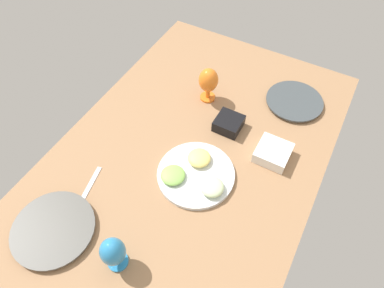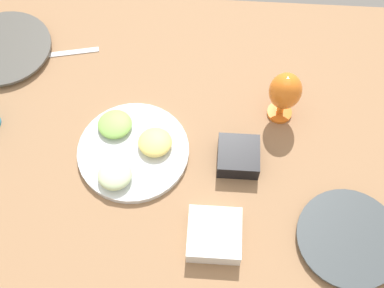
{
  "view_description": "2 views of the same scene",
  "coord_description": "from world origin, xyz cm",
  "px_view_note": "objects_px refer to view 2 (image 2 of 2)",
  "views": [
    {
      "loc": [
        -70.32,
        -39.94,
        114.5
      ],
      "look_at": [
        2.89,
        0.22,
        3.17
      ],
      "focal_mm": 31.63,
      "sensor_mm": 36.0,
      "label": 1
    },
    {
      "loc": [
        12.33,
        -71.68,
        121.1
      ],
      "look_at": [
        8.05,
        -5.47,
        3.17
      ],
      "focal_mm": 46.67,
      "sensor_mm": 36.0,
      "label": 2
    }
  ],
  "objects_px": {
    "dinner_plate_left": "(4,49)",
    "fruit_platter": "(132,150)",
    "hurricane_glass_orange": "(285,92)",
    "square_bowl_white": "(214,234)",
    "dinner_plate_right": "(348,238)",
    "square_bowl_black": "(238,156)"
  },
  "relations": [
    {
      "from": "dinner_plate_left",
      "to": "hurricane_glass_orange",
      "type": "distance_m",
      "value": 0.87
    },
    {
      "from": "fruit_platter",
      "to": "square_bowl_white",
      "type": "height_order",
      "value": "fruit_platter"
    },
    {
      "from": "hurricane_glass_orange",
      "to": "square_bowl_white",
      "type": "height_order",
      "value": "hurricane_glass_orange"
    },
    {
      "from": "dinner_plate_right",
      "to": "fruit_platter",
      "type": "bearing_deg",
      "value": 159.72
    },
    {
      "from": "dinner_plate_left",
      "to": "dinner_plate_right",
      "type": "relative_size",
      "value": 1.12
    },
    {
      "from": "dinner_plate_right",
      "to": "square_bowl_black",
      "type": "distance_m",
      "value": 0.35
    },
    {
      "from": "dinner_plate_right",
      "to": "hurricane_glass_orange",
      "type": "distance_m",
      "value": 0.41
    },
    {
      "from": "square_bowl_black",
      "to": "dinner_plate_right",
      "type": "bearing_deg",
      "value": -36.34
    },
    {
      "from": "fruit_platter",
      "to": "hurricane_glass_orange",
      "type": "bearing_deg",
      "value": 21.16
    },
    {
      "from": "square_bowl_black",
      "to": "dinner_plate_left",
      "type": "bearing_deg",
      "value": 155.16
    },
    {
      "from": "fruit_platter",
      "to": "dinner_plate_right",
      "type": "bearing_deg",
      "value": -20.28
    },
    {
      "from": "hurricane_glass_orange",
      "to": "square_bowl_black",
      "type": "height_order",
      "value": "hurricane_glass_orange"
    },
    {
      "from": "fruit_platter",
      "to": "hurricane_glass_orange",
      "type": "xyz_separation_m",
      "value": [
        0.41,
        0.16,
        0.09
      ]
    },
    {
      "from": "square_bowl_white",
      "to": "dinner_plate_right",
      "type": "bearing_deg",
      "value": 3.06
    },
    {
      "from": "square_bowl_white",
      "to": "square_bowl_black",
      "type": "bearing_deg",
      "value": 76.18
    },
    {
      "from": "dinner_plate_left",
      "to": "fruit_platter",
      "type": "distance_m",
      "value": 0.55
    },
    {
      "from": "fruit_platter",
      "to": "square_bowl_black",
      "type": "relative_size",
      "value": 2.75
    },
    {
      "from": "dinner_plate_left",
      "to": "hurricane_glass_orange",
      "type": "relative_size",
      "value": 1.73
    },
    {
      "from": "hurricane_glass_orange",
      "to": "square_bowl_black",
      "type": "distance_m",
      "value": 0.21
    },
    {
      "from": "square_bowl_black",
      "to": "hurricane_glass_orange",
      "type": "bearing_deg",
      "value": 54.18
    },
    {
      "from": "fruit_platter",
      "to": "hurricane_glass_orange",
      "type": "distance_m",
      "value": 0.44
    },
    {
      "from": "dinner_plate_right",
      "to": "square_bowl_white",
      "type": "distance_m",
      "value": 0.34
    }
  ]
}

